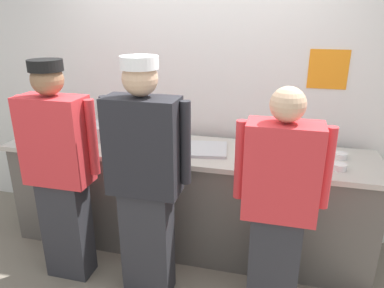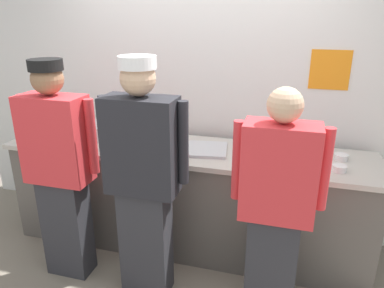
{
  "view_description": "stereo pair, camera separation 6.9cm",
  "coord_description": "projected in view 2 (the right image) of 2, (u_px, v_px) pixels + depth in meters",
  "views": [
    {
      "loc": [
        0.76,
        -2.37,
        2.0
      ],
      "look_at": [
        0.06,
        0.34,
        0.98
      ],
      "focal_mm": 33.91,
      "sensor_mm": 36.0,
      "label": 1
    },
    {
      "loc": [
        0.83,
        -2.35,
        2.0
      ],
      "look_at": [
        0.06,
        0.34,
        0.98
      ],
      "focal_mm": 33.91,
      "sensor_mm": 36.0,
      "label": 2
    }
  ],
  "objects": [
    {
      "name": "chef_center",
      "position": [
        143.0,
        177.0,
        2.48
      ],
      "size": [
        0.63,
        0.24,
        1.75
      ],
      "color": "#2D2D33",
      "rests_on": "ground"
    },
    {
      "name": "ground_plane",
      "position": [
        173.0,
        267.0,
        3.02
      ],
      "size": [
        9.0,
        9.0,
        0.0
      ],
      "primitive_type": "plane",
      "color": "slate"
    },
    {
      "name": "plate_stack_front",
      "position": [
        308.0,
        153.0,
        2.83
      ],
      "size": [
        0.22,
        0.22,
        0.07
      ],
      "color": "white",
      "rests_on": "prep_counter"
    },
    {
      "name": "deli_cup",
      "position": [
        121.0,
        136.0,
        3.21
      ],
      "size": [
        0.09,
        0.09,
        0.08
      ],
      "primitive_type": "cylinder",
      "color": "white",
      "rests_on": "prep_counter"
    },
    {
      "name": "ramekin_orange_sauce",
      "position": [
        341.0,
        157.0,
        2.8
      ],
      "size": [
        0.1,
        0.1,
        0.04
      ],
      "color": "white",
      "rests_on": "prep_counter"
    },
    {
      "name": "prep_counter",
      "position": [
        186.0,
        197.0,
        3.2
      ],
      "size": [
        3.1,
        0.69,
        0.92
      ],
      "color": "#56514C",
      "rests_on": "ground"
    },
    {
      "name": "chef_near_left",
      "position": [
        59.0,
        168.0,
        2.69
      ],
      "size": [
        0.61,
        0.24,
        1.71
      ],
      "color": "#2D2D33",
      "rests_on": "ground"
    },
    {
      "name": "squeeze_bottle_primary",
      "position": [
        166.0,
        142.0,
        2.9
      ],
      "size": [
        0.06,
        0.06,
        0.21
      ],
      "color": "#E5E066",
      "rests_on": "prep_counter"
    },
    {
      "name": "sheet_tray",
      "position": [
        200.0,
        149.0,
        2.99
      ],
      "size": [
        0.48,
        0.41,
        0.02
      ],
      "primitive_type": "cube",
      "rotation": [
        0.0,
        0.0,
        0.15
      ],
      "color": "#B7BABF",
      "rests_on": "prep_counter"
    },
    {
      "name": "ramekin_green_sauce",
      "position": [
        40.0,
        138.0,
        3.22
      ],
      "size": [
        0.1,
        0.1,
        0.04
      ],
      "color": "white",
      "rests_on": "prep_counter"
    },
    {
      "name": "chef_far_right",
      "position": [
        276.0,
        206.0,
        2.28
      ],
      "size": [
        0.59,
        0.24,
        1.61
      ],
      "color": "#2D2D33",
      "rests_on": "ground"
    },
    {
      "name": "wall_back",
      "position": [
        200.0,
        79.0,
        3.3
      ],
      "size": [
        4.86,
        0.11,
        2.86
      ],
      "color": "silver",
      "rests_on": "ground"
    },
    {
      "name": "chefs_knife",
      "position": [
        271.0,
        162.0,
        2.74
      ],
      "size": [
        0.28,
        0.03,
        0.02
      ],
      "color": "#B7BABF",
      "rests_on": "prep_counter"
    },
    {
      "name": "mixing_bowl_steel",
      "position": [
        92.0,
        131.0,
        3.29
      ],
      "size": [
        0.36,
        0.36,
        0.13
      ],
      "primitive_type": "cylinder",
      "color": "#B7BABF",
      "rests_on": "prep_counter"
    },
    {
      "name": "ramekin_yellow_sauce",
      "position": [
        339.0,
        168.0,
        2.6
      ],
      "size": [
        0.1,
        0.1,
        0.04
      ],
      "color": "white",
      "rests_on": "prep_counter"
    }
  ]
}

